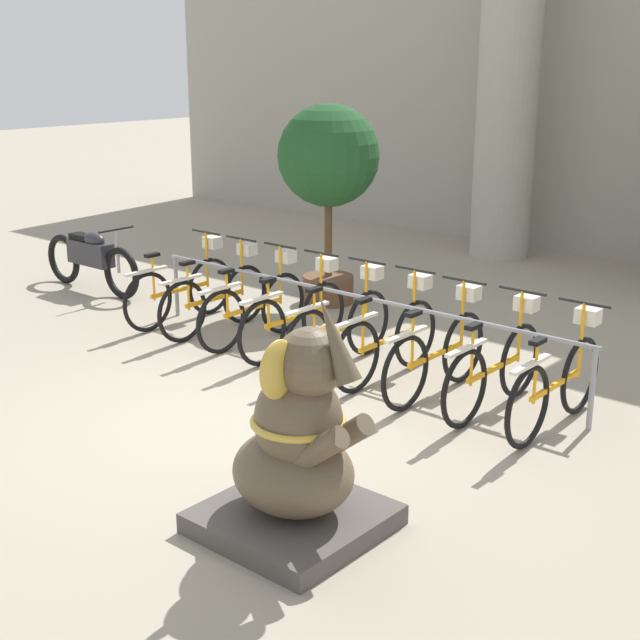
{
  "coord_description": "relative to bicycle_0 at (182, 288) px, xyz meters",
  "views": [
    {
      "loc": [
        5.36,
        -4.98,
        3.13
      ],
      "look_at": [
        0.74,
        0.42,
        1.0
      ],
      "focal_mm": 50.0,
      "sensor_mm": 36.0,
      "label": 1
    }
  ],
  "objects": [
    {
      "name": "motorcycle",
      "position": [
        -2.06,
        0.17,
        0.04
      ],
      "size": [
        2.01,
        0.55,
        0.94
      ],
      "color": "black",
      "rests_on": "ground_plane"
    },
    {
      "name": "bicycle_5",
      "position": [
        3.07,
        0.04,
        0.0
      ],
      "size": [
        0.48,
        1.69,
        1.05
      ],
      "color": "black",
      "rests_on": "ground_plane"
    },
    {
      "name": "bicycle_3",
      "position": [
        1.84,
        0.01,
        0.0
      ],
      "size": [
        0.48,
        1.69,
        1.05
      ],
      "color": "black",
      "rests_on": "ground_plane"
    },
    {
      "name": "column_left",
      "position": [
        1.05,
        5.78,
        2.2
      ],
      "size": [
        1.17,
        1.17,
        5.16
      ],
      "color": "#ADA899",
      "rests_on": "ground_plane"
    },
    {
      "name": "elephant_statue",
      "position": [
        4.38,
        -2.78,
        0.17
      ],
      "size": [
        1.13,
        1.13,
        1.73
      ],
      "color": "#4C4742",
      "rests_on": "ground_plane"
    },
    {
      "name": "bicycle_6",
      "position": [
        3.68,
        -0.02,
        0.0
      ],
      "size": [
        0.48,
        1.69,
        1.05
      ],
      "color": "black",
      "rests_on": "ground_plane"
    },
    {
      "name": "bicycle_1",
      "position": [
        0.61,
        -0.0,
        0.0
      ],
      "size": [
        0.48,
        1.69,
        1.05
      ],
      "color": "black",
      "rests_on": "ground_plane"
    },
    {
      "name": "bicycle_8",
      "position": [
        4.9,
        -0.03,
        0.0
      ],
      "size": [
        0.48,
        1.69,
        1.05
      ],
      "color": "black",
      "rests_on": "ground_plane"
    },
    {
      "name": "building_facade",
      "position": [
        2.66,
        6.78,
        2.58
      ],
      "size": [
        20.0,
        0.2,
        6.0
      ],
      "color": "#A39E8E",
      "rests_on": "ground_plane"
    },
    {
      "name": "ground_plane",
      "position": [
        2.66,
        -1.82,
        -0.42
      ],
      "size": [
        60.0,
        60.0,
        0.0
      ],
      "primitive_type": "plane",
      "color": "#9E937F"
    },
    {
      "name": "bike_rack",
      "position": [
        2.45,
        0.13,
        0.22
      ],
      "size": [
        5.5,
        0.05,
        0.77
      ],
      "color": "gray",
      "rests_on": "ground_plane"
    },
    {
      "name": "bicycle_4",
      "position": [
        2.45,
        0.03,
        0.0
      ],
      "size": [
        0.48,
        1.69,
        1.05
      ],
      "color": "black",
      "rests_on": "ground_plane"
    },
    {
      "name": "bicycle_7",
      "position": [
        4.29,
        -0.01,
        0.0
      ],
      "size": [
        0.48,
        1.69,
        1.05
      ],
      "color": "black",
      "rests_on": "ground_plane"
    },
    {
      "name": "potted_tree",
      "position": [
        0.77,
        1.82,
        1.37
      ],
      "size": [
        1.29,
        1.29,
        2.55
      ],
      "color": "brown",
      "rests_on": "ground_plane"
    },
    {
      "name": "bicycle_0",
      "position": [
        0.0,
        0.0,
        0.0
      ],
      "size": [
        0.48,
        1.69,
        1.05
      ],
      "color": "black",
      "rests_on": "ground_plane"
    },
    {
      "name": "bicycle_2",
      "position": [
        1.23,
        0.01,
        0.0
      ],
      "size": [
        0.48,
        1.69,
        1.05
      ],
      "color": "black",
      "rests_on": "ground_plane"
    }
  ]
}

